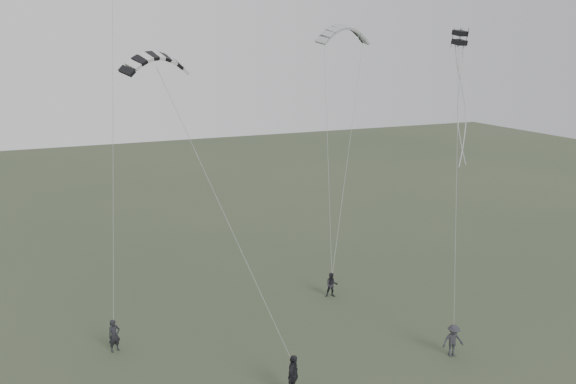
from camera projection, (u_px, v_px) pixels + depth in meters
name	position (u px, v px, depth m)	size (l,w,h in m)	color
ground	(310.00, 371.00, 25.83)	(140.00, 140.00, 0.00)	#35432C
flyer_left	(114.00, 336.00, 27.36)	(0.60, 0.39, 1.65)	black
flyer_right	(332.00, 285.00, 33.43)	(0.73, 0.57, 1.50)	black
flyer_center	(293.00, 376.00, 23.75)	(1.12, 0.47, 1.91)	black
flyer_far	(453.00, 340.00, 26.92)	(1.05, 0.60, 1.63)	#2B2C32
kite_pale_large	(344.00, 27.00, 37.56)	(4.07, 0.92, 1.66)	#9FA1A3
kite_striped	(156.00, 56.00, 23.36)	(2.94, 0.74, 1.16)	black
kite_box	(460.00, 38.00, 27.88)	(0.57, 0.57, 0.68)	black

